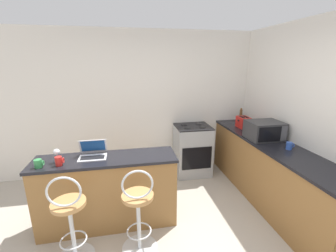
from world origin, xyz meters
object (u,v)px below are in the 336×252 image
(microwave, at_px, (264,130))
(bar_stool_near, at_px, (70,221))
(stove_range, at_px, (192,150))
(pepper_mill, at_px, (241,115))
(mug_green, at_px, (38,163))
(wine_glass_short, at_px, (57,153))
(mug_red, at_px, (59,161))
(toaster, at_px, (243,122))
(laptop, at_px, (93,152))
(mug_blue, at_px, (289,146))
(bar_stool_far, at_px, (138,213))

(microwave, bearing_deg, bar_stool_near, -163.24)
(stove_range, relative_size, pepper_mill, 3.50)
(pepper_mill, bearing_deg, mug_green, -155.80)
(wine_glass_short, distance_m, mug_red, 0.12)
(toaster, xyz_separation_m, mug_green, (-3.00, -1.02, -0.05))
(toaster, xyz_separation_m, wine_glass_short, (-2.83, -0.91, 0.02))
(laptop, relative_size, mug_red, 3.17)
(pepper_mill, xyz_separation_m, mug_red, (-2.96, -1.41, -0.08))
(laptop, relative_size, wine_glass_short, 2.03)
(laptop, xyz_separation_m, pepper_mill, (2.62, 1.22, 0.08))
(bar_stool_near, distance_m, wine_glass_short, 0.78)
(mug_red, bearing_deg, mug_blue, -1.22)
(mug_red, bearing_deg, mug_green, -176.76)
(bar_stool_far, height_order, wine_glass_short, wine_glass_short)
(bar_stool_near, xyz_separation_m, pepper_mill, (2.81, 1.82, 0.57))
(mug_blue, bearing_deg, toaster, 94.50)
(wine_glass_short, bearing_deg, mug_red, -65.94)
(bar_stool_far, distance_m, toaster, 2.47)
(bar_stool_far, distance_m, mug_green, 1.22)
(bar_stool_near, relative_size, mug_green, 10.41)
(bar_stool_near, distance_m, toaster, 3.04)
(pepper_mill, bearing_deg, bar_stool_near, -147.07)
(bar_stool_far, xyz_separation_m, mug_green, (-1.05, 0.40, 0.49))
(mug_red, bearing_deg, bar_stool_near, -69.86)
(pepper_mill, bearing_deg, mug_blue, -93.29)
(bar_stool_far, bearing_deg, mug_blue, 9.66)
(laptop, distance_m, wine_glass_short, 0.40)
(bar_stool_far, bearing_deg, laptop, 129.76)
(wine_glass_short, bearing_deg, microwave, 5.86)
(microwave, relative_size, wine_glass_short, 3.06)
(laptop, bearing_deg, mug_blue, -5.69)
(laptop, height_order, stove_range, laptop)
(bar_stool_far, xyz_separation_m, stove_range, (1.11, 1.67, -0.02))
(stove_range, xyz_separation_m, pepper_mill, (1.01, 0.15, 0.59))
(stove_range, bearing_deg, bar_stool_far, -123.64)
(wine_glass_short, xyz_separation_m, mug_red, (0.04, -0.10, -0.07))
(laptop, bearing_deg, mug_red, -150.64)
(mug_blue, bearing_deg, stove_range, 124.94)
(wine_glass_short, bearing_deg, mug_green, -146.92)
(microwave, height_order, mug_red, microwave)
(bar_stool_far, xyz_separation_m, mug_blue, (2.04, 0.35, 0.49))
(mug_green, bearing_deg, toaster, 18.73)
(laptop, bearing_deg, wine_glass_short, -166.08)
(toaster, distance_m, stove_range, 1.04)
(mug_red, bearing_deg, stove_range, 32.91)
(laptop, bearing_deg, toaster, 18.37)
(laptop, xyz_separation_m, microwave, (2.45, 0.20, 0.08))
(bar_stool_near, distance_m, laptop, 0.80)
(toaster, xyz_separation_m, mug_blue, (0.08, -1.07, -0.05))
(stove_range, bearing_deg, wine_glass_short, -149.68)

